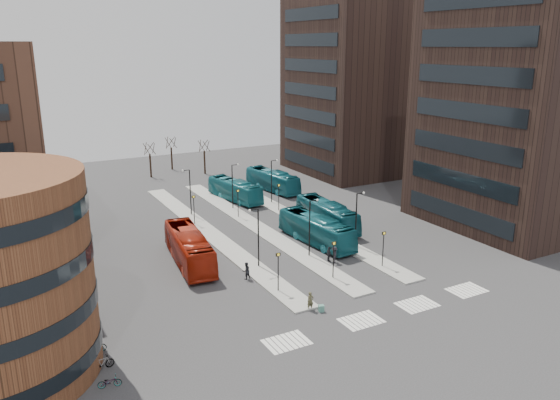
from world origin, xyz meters
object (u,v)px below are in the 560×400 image
teal_bus_b (235,190)px  teal_bus_d (272,180)px  suitcase (321,308)px  commuter_c (334,255)px  teal_bus_c (327,214)px  bicycle_mid (102,363)px  teal_bus_a (316,230)px  bicycle_near (110,382)px  traveller (310,301)px  red_bus (189,247)px  commuter_a (246,271)px  commuter_b (329,254)px  bicycle_far (95,346)px

teal_bus_b → teal_bus_d: size_ratio=0.96×
suitcase → commuter_c: (7.03, 8.46, 0.57)m
suitcase → teal_bus_c: size_ratio=0.05×
teal_bus_c → bicycle_mid: (-30.69, -18.51, -1.09)m
teal_bus_a → teal_bus_b: 20.76m
teal_bus_a → bicycle_mid: (-26.45, -14.29, -1.08)m
bicycle_near → teal_bus_b: bearing=-22.7°
teal_bus_b → commuter_c: teal_bus_b is taller
suitcase → traveller: bearing=148.7°
suitcase → red_bus: bearing=127.2°
teal_bus_a → red_bus: bearing=170.6°
teal_bus_a → bicycle_near: size_ratio=7.52×
bicycle_near → bicycle_mid: bearing=11.9°
teal_bus_c → commuter_a: 18.09m
commuter_b → bicycle_mid: size_ratio=0.94×
suitcase → teal_bus_c: (12.72, 18.51, 1.31)m
suitcase → commuter_c: 11.02m
teal_bus_c → bicycle_near: 37.07m
red_bus → teal_bus_c: size_ratio=1.06×
bicycle_near → teal_bus_d: bearing=-28.0°
commuter_a → suitcase: bearing=97.5°
commuter_b → suitcase: bearing=149.5°
suitcase → teal_bus_b: size_ratio=0.05×
commuter_a → teal_bus_c: bearing=-157.7°
commuter_b → bicycle_near: 27.14m
red_bus → teal_bus_d: red_bus is taller
teal_bus_d → bicycle_far: size_ratio=6.72×
traveller → teal_bus_a: bearing=60.3°
teal_bus_d → bicycle_mid: (-33.05, -37.32, -1.06)m
red_bus → commuter_b: (12.87, -6.53, -0.90)m
commuter_c → teal_bus_c: bearing=-176.5°
teal_bus_c → bicycle_mid: 35.86m
teal_bus_b → bicycle_far: size_ratio=6.44×
commuter_a → bicycle_mid: size_ratio=0.99×
red_bus → traveller: (5.49, -14.82, -0.89)m
commuter_a → red_bus: bearing=-70.9°
teal_bus_c → commuter_b: 11.28m
traveller → commuter_a: bearing=108.0°
suitcase → bicycle_near: 18.11m
traveller → commuter_a: size_ratio=0.96×
red_bus → teal_bus_d: size_ratio=1.08×
commuter_c → bicycle_far: size_ratio=1.02×
bicycle_near → commuter_c: bearing=-54.9°
red_bus → bicycle_far: bearing=-125.8°
teal_bus_b → bicycle_near: bearing=-133.9°
suitcase → teal_bus_d: (15.07, 37.32, 1.29)m
commuter_c → bicycle_far: commuter_c is taller
red_bus → commuter_c: size_ratio=7.11×
suitcase → red_bus: red_bus is taller
bicycle_near → bicycle_far: bicycle_far is taller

